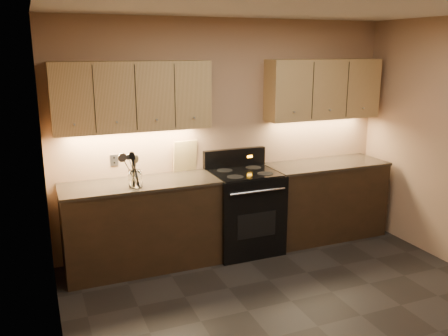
% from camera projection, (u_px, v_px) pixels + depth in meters
% --- Properties ---
extents(floor, '(4.00, 4.00, 0.00)m').
position_uv_depth(floor, '(318.00, 326.00, 3.99)').
color(floor, black).
rests_on(floor, ground).
extents(ceiling, '(4.00, 4.00, 0.00)m').
position_uv_depth(ceiling, '(336.00, 1.00, 3.35)').
color(ceiling, silver).
rests_on(ceiling, wall_back).
extents(wall_back, '(4.00, 0.04, 2.60)m').
position_uv_depth(wall_back, '(227.00, 135.00, 5.46)').
color(wall_back, tan).
rests_on(wall_back, ground).
extents(wall_left, '(0.04, 4.00, 2.60)m').
position_uv_depth(wall_left, '(53.00, 210.00, 2.93)').
color(wall_left, tan).
rests_on(wall_left, ground).
extents(counter_left, '(1.62, 0.62, 0.93)m').
position_uv_depth(counter_left, '(142.00, 225.00, 4.99)').
color(counter_left, black).
rests_on(counter_left, ground).
extents(counter_right, '(1.46, 0.62, 0.93)m').
position_uv_depth(counter_right, '(324.00, 199.00, 5.83)').
color(counter_right, black).
rests_on(counter_right, ground).
extents(stove, '(0.76, 0.68, 1.14)m').
position_uv_depth(stove, '(244.00, 210.00, 5.41)').
color(stove, black).
rests_on(stove, ground).
extents(upper_cab_left, '(1.60, 0.30, 0.70)m').
position_uv_depth(upper_cab_left, '(133.00, 96.00, 4.80)').
color(upper_cab_left, tan).
rests_on(upper_cab_left, wall_back).
extents(upper_cab_right, '(1.44, 0.30, 0.70)m').
position_uv_depth(upper_cab_right, '(323.00, 89.00, 5.64)').
color(upper_cab_right, tan).
rests_on(upper_cab_right, wall_back).
extents(outlet_plate, '(0.08, 0.01, 0.12)m').
position_uv_depth(outlet_plate, '(114.00, 160.00, 5.02)').
color(outlet_plate, '#B2B5BA').
rests_on(outlet_plate, wall_back).
extents(utensil_crock, '(0.14, 0.14, 0.17)m').
position_uv_depth(utensil_crock, '(135.00, 179.00, 4.71)').
color(utensil_crock, white).
rests_on(utensil_crock, counter_left).
extents(cutting_board, '(0.28, 0.09, 0.35)m').
position_uv_depth(cutting_board, '(185.00, 156.00, 5.30)').
color(cutting_board, '#D6B873').
rests_on(cutting_board, counter_left).
extents(wooden_spoon, '(0.12, 0.08, 0.30)m').
position_uv_depth(wooden_spoon, '(132.00, 171.00, 4.68)').
color(wooden_spoon, '#D6B873').
rests_on(wooden_spoon, utensil_crock).
extents(black_spoon, '(0.09, 0.13, 0.36)m').
position_uv_depth(black_spoon, '(134.00, 168.00, 4.71)').
color(black_spoon, black).
rests_on(black_spoon, utensil_crock).
extents(black_turner, '(0.14, 0.10, 0.34)m').
position_uv_depth(black_turner, '(137.00, 170.00, 4.68)').
color(black_turner, black).
rests_on(black_turner, utensil_crock).
extents(steel_spatula, '(0.19, 0.13, 0.36)m').
position_uv_depth(steel_spatula, '(137.00, 168.00, 4.72)').
color(steel_spatula, silver).
rests_on(steel_spatula, utensil_crock).
extents(steel_skimmer, '(0.25, 0.14, 0.37)m').
position_uv_depth(steel_skimmer, '(137.00, 168.00, 4.69)').
color(steel_skimmer, silver).
rests_on(steel_skimmer, utensil_crock).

